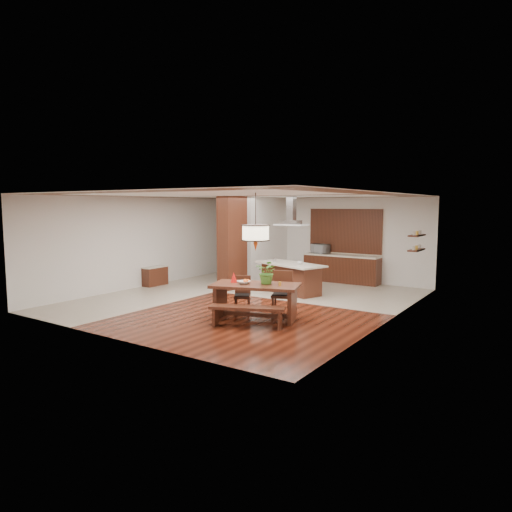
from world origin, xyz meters
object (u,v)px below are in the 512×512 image
Objects in this scene: dining_bench at (247,317)px; foliage_plant at (267,272)px; range_hood at (291,211)px; dining_chair_left at (242,294)px; kitchen_island at (291,278)px; microwave at (320,249)px; dining_table at (256,293)px; dining_chair_right at (282,293)px; fruit_bowl at (244,282)px; island_cup at (300,263)px; pendant_lantern at (256,222)px; hallway_console at (155,276)px.

foliage_plant is at bearing 91.40° from dining_bench.
foliage_plant is 0.61× the size of range_hood.
dining_chair_left is (-0.90, 1.08, 0.22)m from dining_bench.
range_hood is at bearing 108.60° from kitchen_island.
foliage_plant is 3.52m from range_hood.
dining_chair_left is 2.81m from kitchen_island.
dining_chair_left is 1.51× the size of microwave.
dining_table is at bearing -62.43° from dining_chair_left.
dining_chair_right is 1.05m from fruit_bowl.
kitchen_island is at bearing -65.34° from microwave.
kitchen_island is 2.65× the size of range_hood.
island_cup is (0.37, -0.13, -1.51)m from range_hood.
dining_chair_left is 0.37× the size of kitchen_island.
dining_bench is 1.25× the size of pendant_lantern.
hallway_console is 6.01m from dining_bench.
dining_table is 0.92× the size of kitchen_island.
dining_bench is 2.14m from pendant_lantern.
fruit_bowl is at bearing -152.40° from dining_table.
dining_chair_right is at bearing -56.19° from microwave.
fruit_bowl is at bearing -85.06° from island_cup.
range_hood is 1.53× the size of microwave.
dining_chair_left is 1.96m from pendant_lantern.
fruit_bowl is at bearing -142.38° from dining_chair_right.
dining_table is 0.56m from foliage_plant.
foliage_plant is (0.22, 0.16, 0.49)m from dining_table.
range_hood is at bearing 63.57° from dining_chair_left.
dining_chair_right is (0.27, 0.73, -0.09)m from dining_table.
dining_chair_right is at bearing 70.00° from pendant_lantern.
dining_table is 2.44× the size of range_hood.
kitchen_island is at bearing 17.33° from hallway_console.
pendant_lantern is 1.46× the size of range_hood.
dining_bench is 1.43m from dining_chair_left.
dining_table is 7.90× the size of fruit_bowl.
dining_chair_right is (5.48, -1.13, 0.21)m from hallway_console.
dining_bench is 4.05m from kitchen_island.
hallway_console is at bearing -117.27° from microwave.
fruit_bowl is 6.08m from microwave.
dining_table is 6.01m from microwave.
foliage_plant is at bearing -75.89° from island_cup.
range_hood is at bearing 93.24° from dining_chair_right.
hallway_console is 5.60m from dining_chair_right.
dining_chair_left is at bearing -66.56° from microwave.
fruit_bowl is 3.76m from range_hood.
microwave reaches higher than dining_chair_left.
range_hood is at bearing 105.50° from pendant_lantern.
pendant_lantern is at bearing 109.29° from dining_bench.
hallway_console is 5.01m from range_hood.
dining_table is 3.34m from kitchen_island.
dining_chair_left reaches higher than dining_bench.
microwave is (-1.45, 6.54, 0.88)m from dining_bench.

